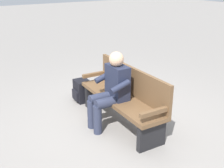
# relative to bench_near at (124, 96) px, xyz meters

# --- Properties ---
(ground_plane) EXTENTS (40.00, 40.00, 0.00)m
(ground_plane) POSITION_rel_bench_near_xyz_m (0.00, 0.07, -0.46)
(ground_plane) COLOR gray
(bench_near) EXTENTS (1.82, 0.57, 0.90)m
(bench_near) POSITION_rel_bench_near_xyz_m (0.00, 0.00, 0.00)
(bench_near) COLOR brown
(bench_near) RESTS_ON ground
(person_seated) EXTENTS (0.59, 0.59, 1.18)m
(person_seated) POSITION_rel_bench_near_xyz_m (0.02, 0.23, 0.17)
(person_seated) COLOR #1E2338
(person_seated) RESTS_ON ground
(backpack) EXTENTS (0.34, 0.31, 0.40)m
(backpack) POSITION_rel_bench_near_xyz_m (1.10, 0.17, -0.26)
(backpack) COLOR black
(backpack) RESTS_ON ground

